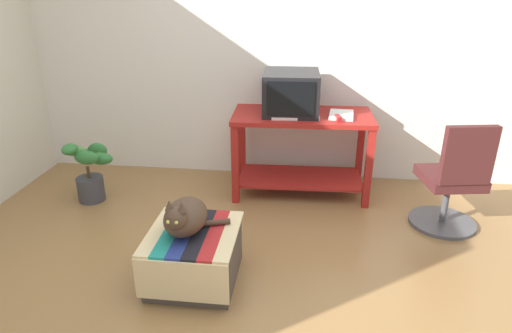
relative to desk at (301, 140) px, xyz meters
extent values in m
plane|color=olive|center=(-0.27, -1.60, -0.51)|extent=(14.00, 14.00, 0.00)
cube|color=silver|center=(-0.27, 0.45, 0.79)|extent=(8.00, 0.10, 2.60)
cube|color=maroon|center=(-0.56, -0.28, -0.15)|extent=(0.06, 0.06, 0.71)
cube|color=maroon|center=(0.57, -0.24, -0.15)|extent=(0.06, 0.06, 0.71)
cube|color=maroon|center=(0.56, 0.28, -0.15)|extent=(0.06, 0.06, 0.71)
cube|color=maroon|center=(-0.57, 0.24, -0.15)|extent=(0.06, 0.06, 0.71)
cube|color=maroon|center=(0.00, 0.00, -0.36)|extent=(1.13, 0.55, 0.02)
cube|color=maroon|center=(0.00, 0.00, 0.22)|extent=(1.23, 0.64, 0.04)
cube|color=black|center=(-0.11, 0.04, 0.25)|extent=(0.34, 0.37, 0.02)
cube|color=black|center=(-0.11, 0.04, 0.42)|extent=(0.49, 0.53, 0.36)
cube|color=black|center=(-0.10, -0.22, 0.43)|extent=(0.39, 0.03, 0.28)
cube|color=beige|center=(-0.06, -0.14, 0.26)|extent=(0.41, 0.18, 0.02)
cube|color=white|center=(0.33, -0.03, 0.26)|extent=(0.23, 0.30, 0.03)
cube|color=#4C4238|center=(-0.65, -1.40, -0.34)|extent=(0.54, 0.56, 0.34)
cube|color=beige|center=(-0.65, -1.71, -0.30)|extent=(0.56, 0.01, 0.27)
cube|color=beige|center=(-0.88, -1.40, -0.16)|extent=(0.09, 0.61, 0.02)
cube|color=#1E897A|center=(-0.79, -1.40, -0.16)|extent=(0.09, 0.61, 0.02)
cube|color=navy|center=(-0.69, -1.40, -0.16)|extent=(0.09, 0.61, 0.02)
cube|color=black|center=(-0.60, -1.40, -0.16)|extent=(0.09, 0.61, 0.02)
cube|color=#AD2323|center=(-0.50, -1.40, -0.16)|extent=(0.09, 0.61, 0.02)
cube|color=beige|center=(-0.41, -1.40, -0.16)|extent=(0.09, 0.61, 0.02)
ellipsoid|color=#473323|center=(-0.68, -1.40, -0.04)|extent=(0.30, 0.39, 0.22)
sphere|color=#473323|center=(-0.70, -1.54, 0.02)|extent=(0.14, 0.14, 0.14)
cylinder|color=#473323|center=(-0.56, -1.32, -0.13)|extent=(0.28, 0.12, 0.04)
cone|color=#473323|center=(-0.74, -1.53, 0.10)|extent=(0.06, 0.06, 0.06)
cone|color=#473323|center=(-0.66, -1.54, 0.10)|extent=(0.06, 0.06, 0.06)
sphere|color=#C6D151|center=(-0.73, -1.60, 0.03)|extent=(0.02, 0.02, 0.02)
sphere|color=#C6D151|center=(-0.68, -1.60, 0.03)|extent=(0.02, 0.02, 0.02)
cylinder|color=#3D3D42|center=(-1.85, -0.39, -0.40)|extent=(0.23, 0.23, 0.22)
cylinder|color=brown|center=(-1.85, -0.39, -0.23)|extent=(0.03, 0.03, 0.11)
ellipsoid|color=#2D7033|center=(-1.69, -0.43, -0.08)|extent=(0.21, 0.11, 0.10)
ellipsoid|color=#2D7033|center=(-1.81, -0.25, -0.08)|extent=(0.18, 0.09, 0.14)
ellipsoid|color=#38843D|center=(-1.93, -0.26, -0.13)|extent=(0.21, 0.11, 0.11)
ellipsoid|color=#4C8E42|center=(-1.96, -0.36, -0.05)|extent=(0.21, 0.09, 0.10)
ellipsoid|color=#2D7033|center=(-1.90, -0.54, 0.03)|extent=(0.12, 0.15, 0.09)
ellipsoid|color=#2D7033|center=(-1.77, -0.53, -0.04)|extent=(0.21, 0.10, 0.12)
cylinder|color=#4C4C51|center=(1.17, -0.47, -0.49)|extent=(0.52, 0.52, 0.03)
cylinder|color=#4C4C51|center=(1.17, -0.47, -0.31)|extent=(0.05, 0.05, 0.34)
cube|color=#471E1E|center=(1.17, -0.47, -0.10)|extent=(0.49, 0.49, 0.08)
cube|color=#471E1E|center=(1.20, -0.65, 0.16)|extent=(0.38, 0.12, 0.44)
cube|color=#A31E1E|center=(0.30, -0.16, 0.26)|extent=(0.06, 0.12, 0.04)
camera|label=1|loc=(0.04, -3.75, 1.32)|focal=31.03mm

